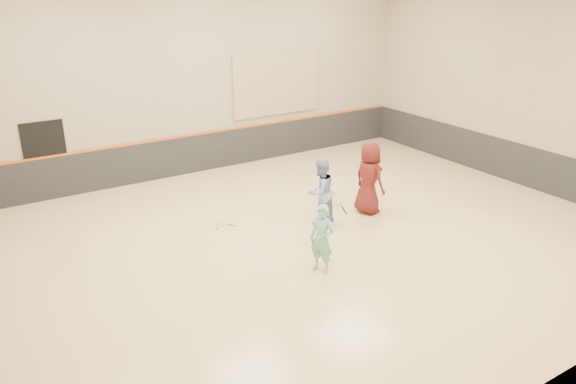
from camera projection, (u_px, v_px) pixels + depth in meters
room at (308, 209)px, 12.82m from camera, size 15.04×12.04×6.22m
wainscot_back at (201, 153)px, 17.60m from camera, size 14.90×0.04×1.20m
wainscot_right at (516, 163)px, 16.64m from camera, size 0.04×11.90×1.20m
accent_stripe at (200, 134)px, 17.37m from camera, size 14.90×0.03×0.06m
acoustic_panel at (277, 84)px, 18.31m from camera, size 3.20×0.08×2.00m
doorway at (47, 161)px, 15.17m from camera, size 1.10×0.05×2.20m
girl at (322, 239)px, 11.51m from camera, size 0.53×0.63×1.48m
instructor at (320, 192)px, 13.79m from camera, size 0.91×0.77×1.66m
young_man at (369, 178)px, 14.37m from camera, size 0.67×0.97×1.88m
held_racket at (337, 199)px, 13.82m from camera, size 0.53×0.53×0.55m
spare_racket at (222, 223)px, 14.00m from camera, size 0.64×0.64×0.06m
ball_under_racket at (326, 229)px, 13.66m from camera, size 0.07×0.07×0.07m
ball_in_hand at (380, 172)px, 14.23m from camera, size 0.07×0.07×0.07m
ball_beside_spare at (217, 228)px, 13.68m from camera, size 0.07×0.07×0.07m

